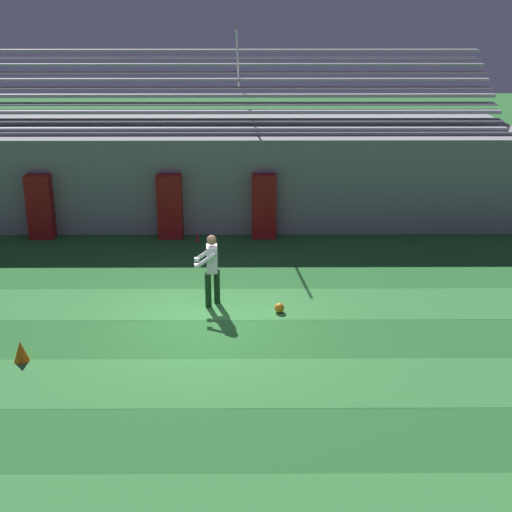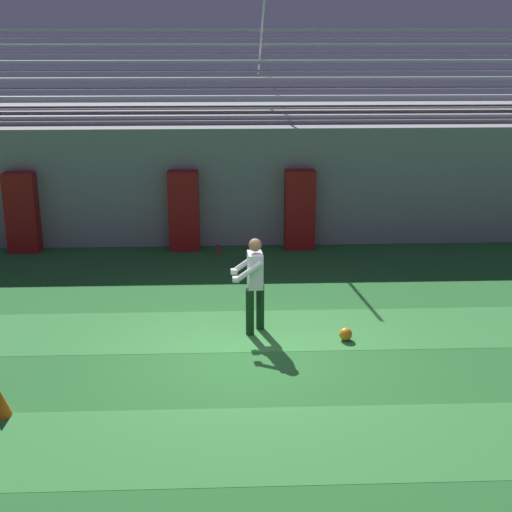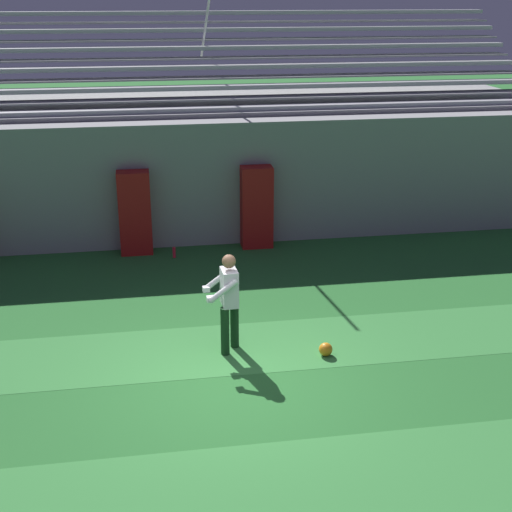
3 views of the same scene
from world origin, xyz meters
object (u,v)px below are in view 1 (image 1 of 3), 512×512
at_px(padding_pillar_gate_left, 170,207).
at_px(soccer_ball, 279,308).
at_px(padding_pillar_far_left, 40,207).
at_px(padding_pillar_gate_right, 264,207).
at_px(goalkeeper, 211,266).
at_px(water_bottle, 197,238).
at_px(traffic_cone, 21,351).

distance_m(padding_pillar_gate_left, soccer_ball, 6.16).
bearing_deg(padding_pillar_far_left, padding_pillar_gate_left, 0.00).
distance_m(padding_pillar_gate_left, padding_pillar_gate_right, 2.71).
xyz_separation_m(padding_pillar_gate_right, padding_pillar_far_left, (-6.45, 0.00, 0.00)).
distance_m(padding_pillar_gate_left, goalkeeper, 5.12).
bearing_deg(water_bottle, traffic_cone, -111.96).
xyz_separation_m(padding_pillar_far_left, soccer_ball, (6.70, -5.33, -0.82)).
relative_size(padding_pillar_gate_left, padding_pillar_gate_right, 1.00).
height_order(soccer_ball, traffic_cone, traffic_cone).
xyz_separation_m(padding_pillar_far_left, traffic_cone, (1.67, -7.56, -0.72)).
xyz_separation_m(padding_pillar_far_left, goalkeeper, (5.19, -4.91, 0.02)).
height_order(padding_pillar_far_left, traffic_cone, padding_pillar_far_left).
distance_m(goalkeeper, water_bottle, 4.59).
relative_size(padding_pillar_far_left, traffic_cone, 4.44).
distance_m(soccer_ball, water_bottle, 5.35).
height_order(padding_pillar_gate_right, soccer_ball, padding_pillar_gate_right).
distance_m(padding_pillar_gate_right, padding_pillar_far_left, 6.45).
xyz_separation_m(traffic_cone, water_bottle, (2.87, 7.12, -0.09)).
xyz_separation_m(goalkeeper, traffic_cone, (-3.52, -2.65, -0.74)).
bearing_deg(water_bottle, padding_pillar_gate_left, 151.00).
relative_size(padding_pillar_gate_right, padding_pillar_far_left, 1.00).
bearing_deg(padding_pillar_gate_right, soccer_ball, -87.27).
relative_size(padding_pillar_gate_right, traffic_cone, 4.44).
relative_size(goalkeeper, water_bottle, 6.96).
distance_m(padding_pillar_far_left, traffic_cone, 7.78).
xyz_separation_m(padding_pillar_gate_left, padding_pillar_gate_right, (2.71, 0.00, 0.00)).
height_order(padding_pillar_gate_right, goalkeeper, padding_pillar_gate_right).
height_order(padding_pillar_gate_left, padding_pillar_gate_right, same).
distance_m(goalkeeper, traffic_cone, 4.47).
distance_m(padding_pillar_far_left, soccer_ball, 8.60).
distance_m(padding_pillar_gate_left, traffic_cone, 7.87).
relative_size(padding_pillar_gate_left, traffic_cone, 4.44).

